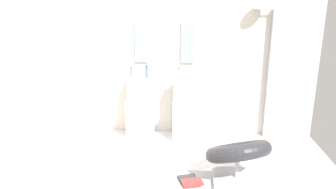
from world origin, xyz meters
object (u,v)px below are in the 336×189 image
(pedestal_sink_right, at_px, (186,109))
(soap_bottle_grey, at_px, (179,74))
(pedestal_sink_left, at_px, (140,108))
(soap_bottle_green, at_px, (131,72))
(magazine_charcoal, at_px, (188,179))
(magazine_red, at_px, (192,183))
(lounge_chair, at_px, (238,155))
(shower_column, at_px, (272,72))
(towel_rack, at_px, (40,125))
(soap_bottle_blue, at_px, (147,72))

(pedestal_sink_right, xyz_separation_m, soap_bottle_grey, (-0.12, -0.06, 0.58))
(pedestal_sink_left, distance_m, soap_bottle_green, 0.58)
(magazine_charcoal, relative_size, magazine_red, 0.90)
(lounge_chair, relative_size, soap_bottle_grey, 5.87)
(soap_bottle_green, bearing_deg, shower_column, 3.62)
(soap_bottle_green, bearing_deg, soap_bottle_grey, -8.68)
(soap_bottle_grey, bearing_deg, soap_bottle_green, 171.32)
(pedestal_sink_right, distance_m, magazine_charcoal, 1.36)
(towel_rack, xyz_separation_m, magazine_charcoal, (1.85, -0.07, -0.61))
(shower_column, distance_m, soap_bottle_blue, 1.94)
(magazine_red, bearing_deg, soap_bottle_green, 107.39)
(pedestal_sink_right, height_order, towel_rack, pedestal_sink_right)
(pedestal_sink_right, distance_m, soap_bottle_green, 1.04)
(soap_bottle_blue, bearing_deg, pedestal_sink_right, 0.96)
(lounge_chair, height_order, soap_bottle_blue, soap_bottle_blue)
(pedestal_sink_left, relative_size, magazine_red, 4.38)
(lounge_chair, height_order, soap_bottle_grey, soap_bottle_grey)
(magazine_charcoal, bearing_deg, pedestal_sink_left, 103.43)
(pedestal_sink_right, distance_m, soap_bottle_grey, 0.59)
(magazine_charcoal, distance_m, soap_bottle_grey, 1.62)
(pedestal_sink_right, relative_size, shower_column, 0.53)
(pedestal_sink_left, bearing_deg, magazine_red, -57.68)
(towel_rack, xyz_separation_m, soap_bottle_grey, (1.66, 1.14, 0.45))
(pedestal_sink_right, xyz_separation_m, lounge_chair, (0.65, -1.23, -0.15))
(pedestal_sink_right, bearing_deg, pedestal_sink_left, 180.00)
(lounge_chair, height_order, magazine_charcoal, lounge_chair)
(magazine_red, bearing_deg, pedestal_sink_left, 104.53)
(pedestal_sink_left, height_order, shower_column, shower_column)
(shower_column, bearing_deg, pedestal_sink_left, -174.51)
(pedestal_sink_right, height_order, soap_bottle_green, soap_bottle_green)
(soap_bottle_grey, bearing_deg, shower_column, 10.09)
(towel_rack, relative_size, soap_bottle_grey, 5.30)
(soap_bottle_green, xyz_separation_m, soap_bottle_grey, (0.76, -0.12, 0.02))
(pedestal_sink_left, xyz_separation_m, shower_column, (2.05, 0.20, 0.58))
(pedestal_sink_left, distance_m, pedestal_sink_right, 0.74)
(pedestal_sink_left, height_order, soap_bottle_blue, soap_bottle_blue)
(soap_bottle_green, bearing_deg, magazine_red, -54.82)
(shower_column, xyz_separation_m, lounge_chair, (-0.66, -1.43, -0.73))
(magazine_charcoal, bearing_deg, soap_bottle_blue, 99.72)
(pedestal_sink_left, relative_size, pedestal_sink_right, 1.00)
(soap_bottle_green, height_order, soap_bottle_grey, soap_bottle_grey)
(lounge_chair, distance_m, magazine_charcoal, 0.67)
(towel_rack, height_order, soap_bottle_blue, soap_bottle_blue)
(shower_column, xyz_separation_m, magazine_charcoal, (-1.24, -1.46, -1.06))
(pedestal_sink_left, distance_m, magazine_charcoal, 1.58)
(pedestal_sink_left, bearing_deg, soap_bottle_blue, -5.08)
(shower_column, distance_m, soap_bottle_green, 2.19)
(soap_bottle_grey, bearing_deg, magazine_red, -79.56)
(pedestal_sink_left, bearing_deg, soap_bottle_grey, -5.29)
(pedestal_sink_left, relative_size, soap_bottle_grey, 6.11)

